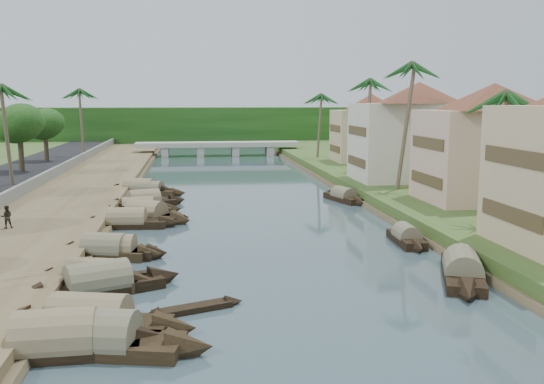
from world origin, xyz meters
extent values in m
plane|color=#394E56|center=(0.00, 0.00, 0.00)|extent=(220.00, 220.00, 0.00)
cube|color=brown|center=(-16.00, 20.00, 0.40)|extent=(10.00, 180.00, 0.80)
cube|color=#345220|center=(19.00, 20.00, 0.60)|extent=(16.00, 180.00, 1.20)
cube|color=slate|center=(-20.20, 20.00, 1.35)|extent=(0.40, 180.00, 1.10)
cube|color=#133A0F|center=(0.00, 95.00, 4.00)|extent=(120.00, 4.00, 8.00)
cube|color=#133A0F|center=(0.00, 100.00, 4.00)|extent=(120.00, 4.00, 8.00)
cube|color=#133A0F|center=(0.00, 105.00, 4.00)|extent=(120.00, 4.00, 8.00)
cube|color=#A5A59B|center=(0.00, 72.00, 2.00)|extent=(28.00, 4.00, 0.80)
cube|color=#A5A59B|center=(-9.00, 72.00, 0.90)|extent=(1.20, 3.50, 1.80)
cube|color=#A5A59B|center=(-3.00, 72.00, 0.90)|extent=(1.20, 3.50, 1.80)
cube|color=#A5A59B|center=(3.00, 72.00, 0.90)|extent=(1.20, 3.50, 1.80)
cube|color=#A5A59B|center=(9.00, 72.00, 0.90)|extent=(1.20, 3.50, 1.80)
cube|color=#4E3D24|center=(12.95, -2.00, 3.20)|extent=(0.10, 6.40, 0.90)
cube|color=#4E3D24|center=(12.95, -2.00, 6.40)|extent=(0.10, 6.40, 0.90)
cube|color=#C8A28D|center=(20.00, 14.00, 4.95)|extent=(11.00, 8.00, 7.50)
pyramid|color=brown|center=(20.00, 14.00, 9.80)|extent=(14.11, 14.11, 2.20)
cube|color=#4E3D24|center=(14.45, 14.00, 3.08)|extent=(0.10, 6.40, 0.90)
cube|color=#4E3D24|center=(14.45, 14.00, 6.08)|extent=(0.10, 6.40, 0.90)
cube|color=beige|center=(19.00, 28.00, 5.20)|extent=(13.00, 8.00, 8.00)
pyramid|color=brown|center=(19.00, 28.00, 10.30)|extent=(15.59, 15.59, 2.20)
cube|color=#4E3D24|center=(12.45, 28.00, 3.20)|extent=(0.10, 6.40, 0.90)
cube|color=#4E3D24|center=(12.45, 28.00, 6.40)|extent=(0.10, 6.40, 0.90)
cube|color=tan|center=(20.00, 48.00, 4.70)|extent=(10.00, 7.00, 7.00)
pyramid|color=brown|center=(20.00, 48.00, 9.30)|extent=(12.62, 12.62, 2.20)
cube|color=#4E3D24|center=(14.95, 48.00, 2.95)|extent=(0.10, 5.60, 0.90)
cube|color=#4E3D24|center=(14.95, 48.00, 5.75)|extent=(0.10, 5.60, 0.90)
cube|color=black|center=(-8.42, -10.46, 0.20)|extent=(7.04, 3.58, 0.70)
cone|color=black|center=(-4.77, -11.31, 0.28)|extent=(2.31, 2.28, 2.11)
cone|color=black|center=(-12.07, -9.61, 0.28)|extent=(2.31, 2.28, 2.11)
cylinder|color=#6C6751|center=(-8.42, -10.46, 0.58)|extent=(5.51, 3.30, 2.18)
cube|color=black|center=(-9.84, -10.51, 0.20)|extent=(6.35, 2.45, 0.70)
cone|color=black|center=(-6.35, -10.39, 0.28)|extent=(1.90, 2.08, 2.21)
cylinder|color=#806D51|center=(-9.84, -10.51, 0.58)|extent=(4.87, 2.49, 2.33)
cube|color=black|center=(-8.90, -8.40, 0.20)|extent=(6.91, 3.65, 0.70)
cone|color=black|center=(-5.35, -9.32, 0.28)|extent=(2.30, 2.27, 2.07)
cone|color=black|center=(-12.45, -7.47, 0.28)|extent=(2.30, 2.27, 2.07)
cylinder|color=#806D51|center=(-8.90, -8.40, 0.58)|extent=(5.42, 3.34, 2.14)
cube|color=black|center=(-9.33, -3.22, 0.20)|extent=(6.62, 4.40, 0.70)
cone|color=black|center=(-6.11, -1.81, 0.28)|extent=(2.40, 2.40, 2.02)
cone|color=black|center=(-12.56, -4.63, 0.28)|extent=(2.40, 2.40, 2.02)
cylinder|color=#6C6751|center=(-9.33, -3.22, 0.58)|extent=(5.28, 3.87, 2.10)
cube|color=black|center=(-9.86, -2.04, 0.20)|extent=(5.63, 3.20, 0.70)
cone|color=black|center=(-7.00, -2.85, 0.28)|extent=(1.93, 1.99, 1.80)
cone|color=black|center=(-12.71, -1.24, 0.28)|extent=(1.93, 1.99, 1.80)
cylinder|color=#806D51|center=(-9.86, -2.04, 0.58)|extent=(4.44, 2.92, 1.88)
cube|color=black|center=(-9.20, 3.71, 0.20)|extent=(4.73, 2.47, 0.70)
cone|color=black|center=(-6.74, 3.29, 0.28)|extent=(1.58, 1.76, 1.71)
cone|color=black|center=(-11.67, 4.13, 0.28)|extent=(1.58, 1.76, 1.71)
cylinder|color=#806D51|center=(-9.20, 3.71, 0.58)|extent=(3.69, 2.36, 1.81)
cube|color=black|center=(-9.92, 3.84, 0.20)|extent=(5.57, 3.27, 0.70)
cone|color=black|center=(-7.12, 3.03, 0.28)|extent=(1.95, 2.05, 1.86)
cone|color=black|center=(-12.72, 4.66, 0.28)|extent=(1.95, 2.05, 1.86)
cylinder|color=#6C6751|center=(-9.92, 3.84, 0.58)|extent=(4.40, 3.00, 1.96)
cube|color=black|center=(-9.52, 12.77, 0.20)|extent=(6.03, 2.34, 0.70)
cone|color=black|center=(-6.26, 12.50, 0.28)|extent=(1.82, 1.80, 1.86)
cone|color=black|center=(-12.79, 13.04, 0.28)|extent=(1.82, 1.80, 1.86)
cylinder|color=#806D51|center=(-9.52, 12.77, 0.58)|extent=(4.65, 2.29, 1.93)
cube|color=black|center=(-8.23, 15.03, 0.20)|extent=(6.12, 4.75, 0.70)
cone|color=black|center=(-5.43, 13.44, 0.28)|extent=(2.45, 2.54, 2.13)
cone|color=black|center=(-11.04, 16.62, 0.28)|extent=(2.45, 2.54, 2.13)
cylinder|color=#806D51|center=(-8.23, 15.03, 0.58)|extent=(4.97, 4.14, 2.25)
cube|color=black|center=(-8.49, 15.70, 0.20)|extent=(5.92, 3.54, 0.70)
cone|color=black|center=(-5.53, 14.62, 0.28)|extent=(2.04, 1.99, 1.71)
cone|color=black|center=(-11.46, 16.79, 0.28)|extent=(2.04, 1.99, 1.71)
cylinder|color=#6C6751|center=(-8.49, 15.70, 0.58)|extent=(4.68, 3.14, 1.76)
cube|color=black|center=(-9.15, 18.14, 0.20)|extent=(5.51, 2.22, 0.70)
cone|color=black|center=(-6.18, 18.40, 0.28)|extent=(1.68, 1.71, 1.76)
cone|color=black|center=(-12.13, 17.89, 0.28)|extent=(1.68, 1.71, 1.76)
cylinder|color=#806D51|center=(-9.15, 18.14, 0.58)|extent=(4.25, 2.18, 1.83)
cube|color=black|center=(-8.90, 21.91, 0.20)|extent=(5.94, 3.70, 0.70)
cone|color=black|center=(-5.96, 22.95, 0.28)|extent=(2.12, 2.18, 1.91)
cone|color=black|center=(-11.85, 20.86, 0.28)|extent=(2.12, 2.18, 1.91)
cylinder|color=#806D51|center=(-8.90, 21.91, 0.58)|extent=(4.72, 3.33, 2.00)
cube|color=black|center=(-8.99, 28.95, 0.20)|extent=(6.19, 3.92, 0.70)
cone|color=black|center=(-5.92, 27.63, 0.28)|extent=(2.16, 2.06, 1.70)
cone|color=black|center=(-12.06, 30.28, 0.28)|extent=(2.16, 2.06, 1.70)
cylinder|color=#6C6751|center=(-8.99, 28.95, 0.58)|extent=(4.91, 3.42, 1.74)
cube|color=black|center=(-9.91, 29.64, 0.20)|extent=(6.47, 4.35, 0.70)
cone|color=black|center=(-6.77, 28.24, 0.28)|extent=(2.37, 2.38, 2.01)
cone|color=black|center=(-13.06, 31.03, 0.28)|extent=(2.37, 2.38, 2.01)
cylinder|color=#806D51|center=(-9.91, 29.64, 0.58)|extent=(5.17, 3.83, 2.09)
cube|color=black|center=(9.72, -3.20, 0.20)|extent=(4.26, 7.08, 0.70)
cone|color=black|center=(11.07, 0.35, 0.28)|extent=(2.32, 2.43, 1.97)
cone|color=black|center=(8.36, -6.75, 0.28)|extent=(2.32, 2.43, 1.97)
cylinder|color=#6C6751|center=(9.72, -3.20, 0.58)|extent=(3.75, 5.60, 2.02)
cube|color=black|center=(9.56, 4.95, 0.20)|extent=(1.65, 4.66, 0.70)
cone|color=black|center=(9.67, 7.50, 0.28)|extent=(1.37, 1.38, 1.46)
cone|color=black|center=(9.45, 2.39, 0.28)|extent=(1.37, 1.38, 1.46)
cylinder|color=#6C6751|center=(9.56, 4.95, 0.58)|extent=(1.67, 3.58, 1.52)
cube|color=black|center=(9.71, 22.43, 0.20)|extent=(2.94, 5.58, 0.70)
cone|color=black|center=(8.90, 25.29, 0.28)|extent=(1.74, 1.84, 1.55)
cone|color=black|center=(10.52, 19.56, 0.28)|extent=(1.74, 1.84, 1.55)
cylinder|color=#6C6751|center=(9.71, 22.43, 0.58)|extent=(2.65, 4.38, 1.60)
cube|color=black|center=(-4.70, -6.47, 0.10)|extent=(3.70, 2.08, 0.35)
cone|color=black|center=(-2.78, -5.72, 0.10)|extent=(1.15, 1.09, 0.81)
cone|color=black|center=(-6.61, -7.21, 0.10)|extent=(1.15, 1.09, 0.81)
cube|color=black|center=(-8.68, 19.01, 0.10)|extent=(4.22, 2.05, 0.35)
cone|color=black|center=(-6.45, 18.30, 0.10)|extent=(1.24, 1.11, 0.83)
cone|color=black|center=(-10.91, 19.71, 0.10)|extent=(1.24, 1.11, 0.83)
cylinder|color=brown|center=(16.00, 5.52, 5.61)|extent=(1.01, 0.36, 8.81)
sphere|color=#194D1C|center=(16.00, 5.52, 9.84)|extent=(3.20, 3.20, 3.20)
cylinder|color=brown|center=(15.00, 21.65, 7.09)|extent=(1.66, 0.36, 11.74)
sphere|color=#194D1C|center=(15.00, 21.65, 12.74)|extent=(3.20, 3.20, 3.20)
cylinder|color=brown|center=(16.00, 36.49, 6.58)|extent=(0.81, 0.36, 10.77)
sphere|color=#194D1C|center=(16.00, 36.49, 11.75)|extent=(3.20, 3.20, 3.20)
cylinder|color=brown|center=(-22.00, 28.05, 6.15)|extent=(0.88, 0.36, 9.51)
sphere|color=#194D1C|center=(-22.00, 28.05, 10.71)|extent=(3.20, 3.20, 3.20)
cylinder|color=brown|center=(14.00, 54.36, 5.78)|extent=(0.90, 0.36, 9.17)
sphere|color=#194D1C|center=(14.00, 54.36, 10.19)|extent=(3.20, 3.20, 3.20)
cylinder|color=brown|center=(-20.50, 59.83, 6.26)|extent=(0.64, 0.36, 9.73)
sphere|color=#194D1C|center=(-20.50, 59.83, 10.93)|extent=(3.20, 3.20, 3.20)
cylinder|color=#4C3F2B|center=(-24.00, 39.61, 3.24)|extent=(0.60, 0.60, 3.77)
ellipsoid|color=#133A0F|center=(-24.00, 39.61, 6.84)|extent=(5.02, 5.02, 4.12)
cylinder|color=#4C3F2B|center=(-24.00, 51.98, 3.06)|extent=(0.60, 0.60, 3.39)
ellipsoid|color=#133A0F|center=(-24.00, 51.98, 6.30)|extent=(4.59, 4.59, 3.78)
cylinder|color=#4C3F2B|center=(24.00, 29.26, 2.98)|extent=(0.60, 0.60, 3.64)
ellipsoid|color=#133A0F|center=(24.00, 29.26, 6.45)|extent=(4.56, 4.56, 3.75)
imported|color=#2B271E|center=(-17.26, 9.76, 1.59)|extent=(0.89, 0.77, 1.57)
camera|label=1|loc=(-4.65, -33.08, 9.47)|focal=40.00mm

